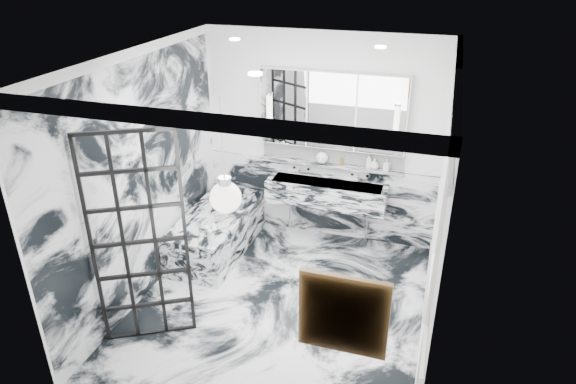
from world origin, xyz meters
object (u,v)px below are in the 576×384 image
(mirror_cabinet, at_px, (332,110))
(bathtub, at_px, (217,232))
(trough_sink, at_px, (327,193))
(crittall_door, at_px, (139,242))

(mirror_cabinet, height_order, bathtub, mirror_cabinet)
(trough_sink, bearing_deg, bathtub, -153.52)
(trough_sink, height_order, mirror_cabinet, mirror_cabinet)
(crittall_door, relative_size, bathtub, 1.36)
(mirror_cabinet, xyz_separation_m, bathtub, (-1.32, -0.83, -1.54))
(crittall_door, height_order, mirror_cabinet, mirror_cabinet)
(bathtub, bearing_deg, crittall_door, -89.33)
(crittall_door, bearing_deg, trough_sink, 32.54)
(trough_sink, xyz_separation_m, bathtub, (-1.33, -0.66, -0.45))
(crittall_door, bearing_deg, bathtub, 61.81)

